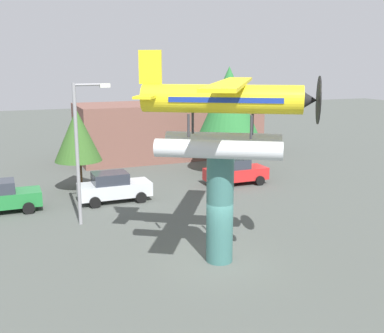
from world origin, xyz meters
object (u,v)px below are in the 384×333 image
Objects in this scene: display_pedestal at (220,208)px; streetlight_primary at (81,143)px; tree_east at (77,135)px; floatplane_monument at (224,111)px; car_mid_silver at (114,187)px; car_far_red at (235,171)px; car_near_green at (0,197)px; tree_center_back at (229,103)px; storefront_building at (168,130)px.

streetlight_primary is (-4.37, 6.79, 1.91)m from display_pedestal.
streetlight_primary is at bearing -97.06° from tree_east.
floatplane_monument is 14.08m from tree_east.
streetlight_primary reaches higher than car_mid_silver.
floatplane_monument is at bearing -119.53° from car_far_red.
floatplane_monument is 1.33× the size of streetlight_primary.
display_pedestal is 1.08× the size of car_far_red.
display_pedestal is at bearing -120.11° from car_far_red.
car_near_green is 0.59× the size of streetlight_primary.
car_mid_silver is at bearing 133.69° from floatplane_monument.
car_far_red is at bearing -108.95° from tree_center_back.
storefront_building reaches higher than car_near_green.
car_mid_silver is at bearing 55.79° from streetlight_primary.
car_mid_silver is 0.59× the size of streetlight_primary.
car_near_green is 0.80× the size of tree_east.
storefront_building is at bearing 75.93° from display_pedestal.
car_near_green is 1.00× the size of car_mid_silver.
storefront_building is at bearing 39.89° from car_near_green.
car_near_green and car_mid_silver have the same top height.
floatplane_monument is 13.86m from car_far_red.
car_near_green is (-8.33, 10.43, -1.38)m from display_pedestal.
display_pedestal is 8.30m from streetlight_primary.
car_mid_silver is (6.25, -0.28, 0.00)m from car_near_green.
floatplane_monument is at bearing -77.87° from car_mid_silver.
tree_center_back is (7.51, 14.65, -1.04)m from floatplane_monument.
streetlight_primary is (-4.48, 6.86, -2.03)m from floatplane_monument.
display_pedestal is at bearing -117.61° from tree_center_back.
car_near_green is at bearing 137.44° from streetlight_primary.
display_pedestal is 0.58× the size of tree_center_back.
tree_center_back is (15.95, 4.14, 4.28)m from car_near_green.
car_near_green is 0.27× the size of storefront_building.
tree_center_back reaches higher than storefront_building.
display_pedestal is 3.94m from floatplane_monument.
car_far_red is 11.07m from storefront_building.
floatplane_monument reaches higher than storefront_building.
storefront_building is (-0.91, 10.93, 1.45)m from car_far_red.
car_far_red is 0.59× the size of streetlight_primary.
display_pedestal is 0.86× the size of tree_east.
tree_east reaches higher than car_far_red.
floatplane_monument reaches higher than tree_east.
car_mid_silver is at bearing -122.66° from storefront_building.
car_far_red is 12.06m from streetlight_primary.
car_far_red is at bearing 6.16° from car_mid_silver.
streetlight_primary is 14.33m from tree_center_back.
streetlight_primary is at bearing -123.00° from storefront_building.
floatplane_monument reaches higher than car_mid_silver.
car_near_green is (-8.44, 10.50, -5.32)m from floatplane_monument.
storefront_building reaches higher than car_mid_silver.
car_mid_silver is 8.55m from car_far_red.
car_far_red is at bearing -85.26° from storefront_building.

